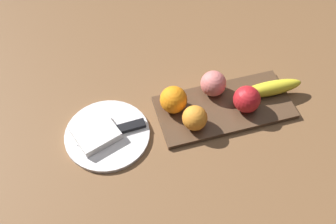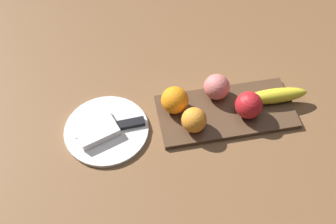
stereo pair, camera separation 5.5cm
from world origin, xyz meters
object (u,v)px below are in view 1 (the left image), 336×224
(banana, at_px, (271,88))
(orange_near_apple, at_px, (174,100))
(apple, at_px, (247,99))
(folded_napkin, at_px, (96,133))
(orange_near_banana, at_px, (195,118))
(fruit_tray, at_px, (226,107))
(dinner_plate, at_px, (107,135))
(knife, at_px, (122,129))
(peach, at_px, (213,84))

(banana, height_order, orange_near_apple, orange_near_apple)
(apple, distance_m, folded_napkin, 0.40)
(orange_near_banana, xyz_separation_m, folded_napkin, (0.25, -0.04, -0.02))
(fruit_tray, bearing_deg, banana, -176.50)
(fruit_tray, xyz_separation_m, orange_near_apple, (0.14, -0.03, 0.04))
(dinner_plate, bearing_deg, apple, 176.84)
(fruit_tray, xyz_separation_m, knife, (0.28, 0.00, 0.01))
(banana, relative_size, knife, 0.99)
(knife, bearing_deg, orange_near_banana, 165.20)
(orange_near_banana, height_order, folded_napkin, orange_near_banana)
(apple, distance_m, orange_near_apple, 0.19)
(fruit_tray, height_order, folded_napkin, folded_napkin)
(apple, height_order, orange_near_banana, apple)
(folded_napkin, height_order, knife, folded_napkin)
(apple, xyz_separation_m, peach, (0.06, -0.08, -0.00))
(apple, bearing_deg, orange_near_apple, -15.41)
(knife, bearing_deg, peach, -171.19)
(apple, xyz_separation_m, orange_near_banana, (0.15, 0.02, -0.00))
(orange_near_apple, height_order, orange_near_banana, orange_near_apple)
(dinner_plate, bearing_deg, folded_napkin, -0.00)
(orange_near_apple, xyz_separation_m, dinner_plate, (0.18, 0.03, -0.04))
(fruit_tray, xyz_separation_m, orange_near_banana, (0.10, 0.04, 0.04))
(orange_near_banana, bearing_deg, dinner_plate, -9.80)
(folded_napkin, distance_m, knife, 0.07)
(apple, height_order, dinner_plate, apple)
(orange_near_apple, relative_size, orange_near_banana, 1.12)
(fruit_tray, height_order, knife, knife)
(peach, bearing_deg, folded_napkin, 9.45)
(folded_napkin, bearing_deg, peach, -170.55)
(orange_near_banana, bearing_deg, apple, -173.14)
(orange_near_apple, bearing_deg, peach, -168.18)
(dinner_plate, relative_size, knife, 1.20)
(fruit_tray, distance_m, banana, 0.13)
(folded_napkin, bearing_deg, knife, 179.78)
(banana, xyz_separation_m, folded_napkin, (0.48, 0.01, -0.01))
(fruit_tray, relative_size, folded_napkin, 3.55)
(fruit_tray, distance_m, apple, 0.07)
(orange_near_banana, bearing_deg, folded_napkin, -8.75)
(folded_napkin, xyz_separation_m, knife, (-0.07, 0.00, -0.01))
(banana, bearing_deg, peach, 163.87)
(fruit_tray, height_order, banana, banana)
(peach, bearing_deg, orange_near_banana, 48.26)
(peach, bearing_deg, orange_near_apple, 11.82)
(fruit_tray, xyz_separation_m, folded_napkin, (0.35, -0.00, 0.02))
(banana, xyz_separation_m, knife, (0.41, 0.01, -0.02))
(fruit_tray, xyz_separation_m, banana, (-0.13, -0.01, 0.03))
(fruit_tray, height_order, peach, peach)
(fruit_tray, height_order, dinner_plate, fruit_tray)
(folded_napkin, bearing_deg, orange_near_apple, -171.89)
(orange_near_banana, distance_m, folded_napkin, 0.25)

